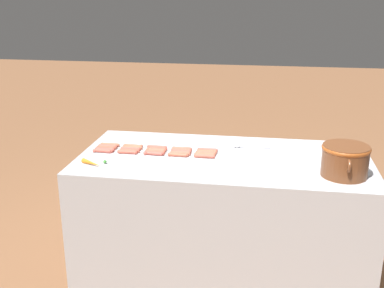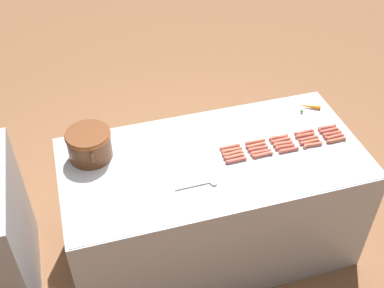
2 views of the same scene
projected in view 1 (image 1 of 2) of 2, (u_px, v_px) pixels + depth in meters
The scene contains 30 objects.
ground_plane at pixel (221, 272), 3.54m from camera, with size 20.00×20.00×0.00m, color brown.
griddle_counter at pixel (222, 217), 3.40m from camera, with size 0.97×1.99×0.92m.
hot_dog_0 at pixel (110, 145), 3.45m from camera, with size 0.03×0.15×0.03m.
hot_dog_1 at pixel (133, 146), 3.43m from camera, with size 0.04×0.15×0.03m.
hot_dog_2 at pixel (157, 147), 3.40m from camera, with size 0.03×0.15×0.03m.
hot_dog_3 at pixel (182, 149), 3.37m from camera, with size 0.03×0.15×0.03m.
hot_dog_4 at pixel (208, 150), 3.34m from camera, with size 0.03×0.15×0.03m.
hot_dog_5 at pixel (108, 146), 3.42m from camera, with size 0.03×0.15×0.03m.
hot_dog_6 at pixel (133, 147), 3.39m from camera, with size 0.03×0.15×0.03m.
hot_dog_7 at pixel (157, 149), 3.36m from camera, with size 0.03×0.15×0.03m.
hot_dog_8 at pixel (181, 150), 3.34m from camera, with size 0.03×0.15×0.03m.
hot_dog_9 at pixel (207, 151), 3.31m from camera, with size 0.03×0.15×0.03m.
hot_dog_10 at pixel (106, 148), 3.39m from camera, with size 0.03×0.15×0.03m.
hot_dog_11 at pixel (130, 149), 3.36m from camera, with size 0.03×0.15×0.03m.
hot_dog_12 at pixel (156, 150), 3.33m from camera, with size 0.03×0.15×0.03m.
hot_dog_13 at pixel (181, 152), 3.31m from camera, with size 0.03×0.15×0.03m.
hot_dog_14 at pixel (206, 153), 3.28m from camera, with size 0.04×0.15×0.03m.
hot_dog_15 at pixel (105, 149), 3.35m from camera, with size 0.03×0.15×0.03m.
hot_dog_16 at pixel (130, 151), 3.33m from camera, with size 0.03×0.15×0.03m.
hot_dog_17 at pixel (155, 152), 3.30m from camera, with size 0.03×0.15×0.03m.
hot_dog_18 at pixel (180, 153), 3.28m from camera, with size 0.03×0.15×0.03m.
hot_dog_19 at pixel (205, 154), 3.25m from camera, with size 0.03×0.15×0.03m.
hot_dog_20 at pixel (103, 151), 3.32m from camera, with size 0.03×0.15×0.03m.
hot_dog_21 at pixel (127, 152), 3.30m from camera, with size 0.03×0.15×0.03m.
hot_dog_22 at pixel (154, 153), 3.27m from camera, with size 0.04×0.15×0.03m.
hot_dog_23 at pixel (178, 155), 3.24m from camera, with size 0.03×0.15×0.03m.
hot_dog_24 at pixel (204, 156), 3.22m from camera, with size 0.03×0.15×0.03m.
bean_pot at pixel (345, 159), 2.88m from camera, with size 0.36×0.29×0.20m.
serving_spoon at pixel (243, 146), 3.44m from camera, with size 0.07×0.27×0.02m.
carrot at pixel (93, 163), 3.08m from camera, with size 0.11×0.17×0.03m.
Camera 1 is at (3.06, 0.27, 2.02)m, focal length 44.46 mm.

